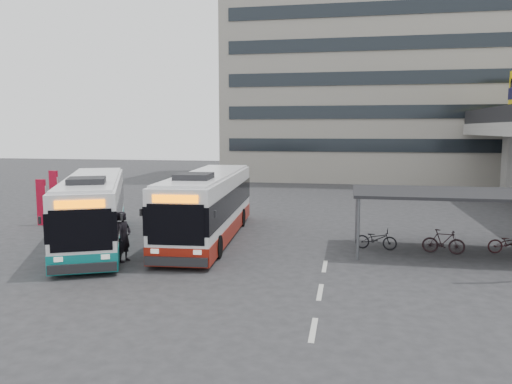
# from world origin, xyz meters

# --- Properties ---
(ground) EXTENTS (120.00, 120.00, 0.00)m
(ground) POSITION_xyz_m (0.00, 0.00, 0.00)
(ground) COLOR #28282B
(ground) RESTS_ON ground
(bike_shelter) EXTENTS (10.00, 4.00, 2.54)m
(bike_shelter) POSITION_xyz_m (8.45, 3.00, 1.64)
(bike_shelter) COLOR #595B60
(bike_shelter) RESTS_ON ground
(office_block) EXTENTS (30.00, 15.00, 25.00)m
(office_block) POSITION_xyz_m (6.00, 36.00, 12.50)
(office_block) COLOR gray
(office_block) RESTS_ON ground
(road_markings) EXTENTS (0.15, 7.60, 0.01)m
(road_markings) POSITION_xyz_m (2.50, -3.00, 0.01)
(road_markings) COLOR beige
(road_markings) RESTS_ON ground
(bus_main) EXTENTS (3.17, 11.25, 3.28)m
(bus_main) POSITION_xyz_m (-3.05, 3.85, 1.52)
(bus_main) COLOR white
(bus_main) RESTS_ON ground
(bus_teal) EXTENTS (6.59, 10.85, 3.20)m
(bus_teal) POSITION_xyz_m (-7.75, 1.89, 1.49)
(bus_teal) COLOR white
(bus_teal) RESTS_ON ground
(pedestrian) EXTENTS (0.57, 0.77, 1.93)m
(pedestrian) POSITION_xyz_m (-5.11, -0.69, 0.97)
(pedestrian) COLOR black
(pedestrian) RESTS_ON ground
(sign_totem_mid) EXTENTS (0.53, 0.19, 2.45)m
(sign_totem_mid) POSITION_xyz_m (-12.63, 5.38, 1.26)
(sign_totem_mid) COLOR #A90A23
(sign_totem_mid) RESTS_ON ground
(sign_totem_north) EXTENTS (0.57, 0.23, 2.63)m
(sign_totem_north) POSITION_xyz_m (-13.90, 8.52, 1.35)
(sign_totem_north) COLOR #A90A23
(sign_totem_north) RESTS_ON ground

